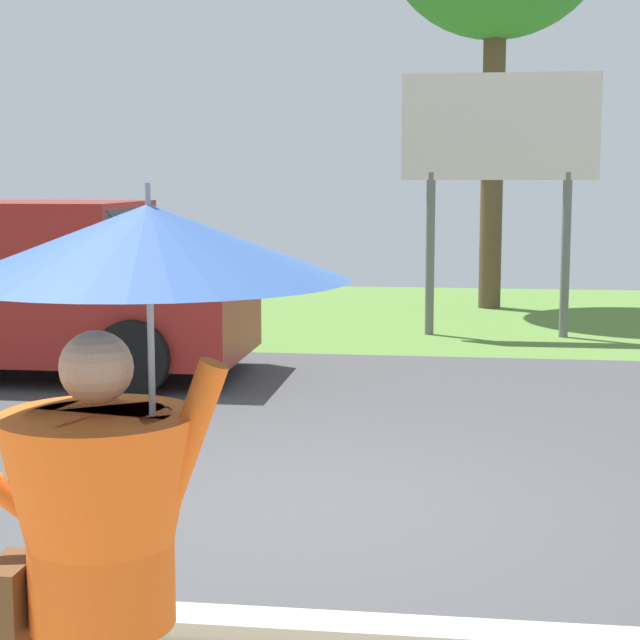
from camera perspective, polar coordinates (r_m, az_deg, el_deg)
The scene contains 4 objects.
ground_plane at distance 9.92m, azimuth 1.69°, elevation -5.09°, with size 40.00×22.00×0.20m.
monk_pedestrian at distance 3.28m, azimuth -10.87°, elevation -9.74°, with size 1.17×1.17×2.13m.
pickup_truck at distance 12.05m, azimuth -16.19°, elevation 1.31°, with size 5.20×2.28×1.88m.
roadside_billboard at distance 14.48m, azimuth 9.61°, elevation 9.19°, with size 2.60×0.12×3.50m.
Camera 1 is at (1.00, -6.67, 2.15)m, focal length 59.70 mm.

